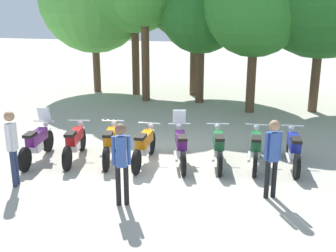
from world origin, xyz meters
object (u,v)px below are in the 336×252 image
object	(u,v)px
motorcycle_7	(293,148)
tree_4	(201,12)
motorcycle_3	(144,145)
motorcycle_5	(218,146)
motorcycle_0	(37,142)
motorcycle_4	(181,145)
person_0	(273,153)
person_1	(12,142)
motorcycle_1	(75,142)
tree_5	(255,5)
person_2	(121,157)
motorcycle_2	(111,142)
motorcycle_6	(256,147)

from	to	relation	value
motorcycle_7	tree_4	world-z (taller)	tree_4
motorcycle_3	motorcycle_5	world-z (taller)	same
motorcycle_0	motorcycle_4	bearing A→B (deg)	-87.58
motorcycle_4	motorcycle_5	distance (m)	1.01
person_0	person_1	world-z (taller)	person_1
motorcycle_1	tree_5	size ratio (longest dim) A/B	0.35
tree_5	motorcycle_3	bearing A→B (deg)	-110.17
motorcycle_0	person_2	bearing A→B (deg)	-129.48
motorcycle_1	motorcycle_2	bearing A→B (deg)	-89.17
motorcycle_5	motorcycle_6	size ratio (longest dim) A/B	0.99
person_0	motorcycle_3	bearing A→B (deg)	-139.38
motorcycle_0	tree_4	world-z (taller)	tree_4
motorcycle_5	tree_5	size ratio (longest dim) A/B	0.35
motorcycle_2	tree_5	distance (m)	8.23
motorcycle_3	motorcycle_7	bearing A→B (deg)	-82.01
motorcycle_1	motorcycle_3	size ratio (longest dim) A/B	0.99
motorcycle_5	tree_5	distance (m)	7.14
motorcycle_7	motorcycle_1	bearing A→B (deg)	94.20
motorcycle_1	motorcycle_4	xyz separation A→B (m)	(2.92, 0.42, 0.01)
motorcycle_3	person_1	world-z (taller)	person_1
motorcycle_3	motorcycle_4	xyz separation A→B (m)	(0.97, 0.19, 0.01)
motorcycle_0	person_2	size ratio (longest dim) A/B	1.20
motorcycle_5	motorcycle_7	bearing A→B (deg)	-92.04
motorcycle_1	motorcycle_2	distance (m)	1.00
motorcycle_1	motorcycle_4	bearing A→B (deg)	-93.77
person_0	tree_5	size ratio (longest dim) A/B	0.29
motorcycle_5	motorcycle_3	bearing A→B (deg)	91.30
motorcycle_4	motorcycle_7	distance (m)	2.99
motorcycle_1	motorcycle_5	size ratio (longest dim) A/B	1.00
motorcycle_4	person_2	xyz separation A→B (m)	(-0.67, -2.70, 0.57)
person_0	person_1	bearing A→B (deg)	-109.28
motorcycle_4	motorcycle_6	size ratio (longest dim) A/B	0.97
motorcycle_1	person_2	bearing A→B (deg)	-147.15
motorcycle_1	tree_5	bearing A→B (deg)	-44.66
person_0	tree_4	size ratio (longest dim) A/B	0.32
motorcycle_1	motorcycle_2	world-z (taller)	same
tree_4	motorcycle_0	bearing A→B (deg)	-110.11
person_0	motorcycle_6	bearing A→B (deg)	164.94
person_1	person_2	distance (m)	2.84
motorcycle_1	motorcycle_4	world-z (taller)	motorcycle_4
motorcycle_5	motorcycle_2	bearing A→B (deg)	87.35
tree_5	person_2	bearing A→B (deg)	-103.07
motorcycle_7	person_2	xyz separation A→B (m)	(-3.61, -3.24, 0.58)
motorcycle_4	motorcycle_5	xyz separation A→B (m)	(0.98, 0.24, -0.01)
motorcycle_5	motorcycle_0	bearing A→B (deg)	90.20
motorcycle_7	person_0	world-z (taller)	person_0
person_0	tree_4	distance (m)	10.09
motorcycle_0	motorcycle_2	world-z (taller)	motorcycle_0
motorcycle_4	motorcycle_7	xyz separation A→B (m)	(2.94, 0.54, -0.01)
motorcycle_0	motorcycle_7	xyz separation A→B (m)	(6.84, 1.28, -0.01)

